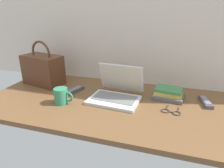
% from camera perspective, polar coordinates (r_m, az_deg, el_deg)
% --- Properties ---
extents(desk, '(1.60, 0.76, 0.03)m').
position_cam_1_polar(desk, '(1.30, -0.41, -5.49)').
color(desk, brown).
rests_on(desk, ground).
extents(laptop, '(0.32, 0.31, 0.21)m').
position_cam_1_polar(laptop, '(1.32, 1.28, -2.22)').
color(laptop, silver).
rests_on(laptop, desk).
extents(coffee_mug, '(0.12, 0.08, 0.10)m').
position_cam_1_polar(coffee_mug, '(1.29, -13.88, -3.24)').
color(coffee_mug, '#338C66').
rests_on(coffee_mug, desk).
extents(remote_control_near, '(0.08, 0.17, 0.02)m').
position_cam_1_polar(remote_control_near, '(1.39, 24.58, -4.53)').
color(remote_control_near, '#4C4C51').
rests_on(remote_control_near, desk).
extents(remote_control_far, '(0.09, 0.17, 0.02)m').
position_cam_1_polar(remote_control_far, '(1.45, -10.43, -1.76)').
color(remote_control_far, '#4C4C51').
rests_on(remote_control_far, desk).
extents(eyeglasses, '(0.12, 0.12, 0.01)m').
position_cam_1_polar(eyeglasses, '(1.22, 16.10, -7.39)').
color(eyeglasses, '#333338').
rests_on(eyeglasses, desk).
extents(handbag, '(0.33, 0.22, 0.33)m').
position_cam_1_polar(handbag, '(1.64, -18.66, 3.94)').
color(handbag, '#59331E').
rests_on(handbag, desk).
extents(book_stack, '(0.21, 0.17, 0.07)m').
position_cam_1_polar(book_stack, '(1.38, 15.41, -2.58)').
color(book_stack, '#595960').
rests_on(book_stack, desk).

